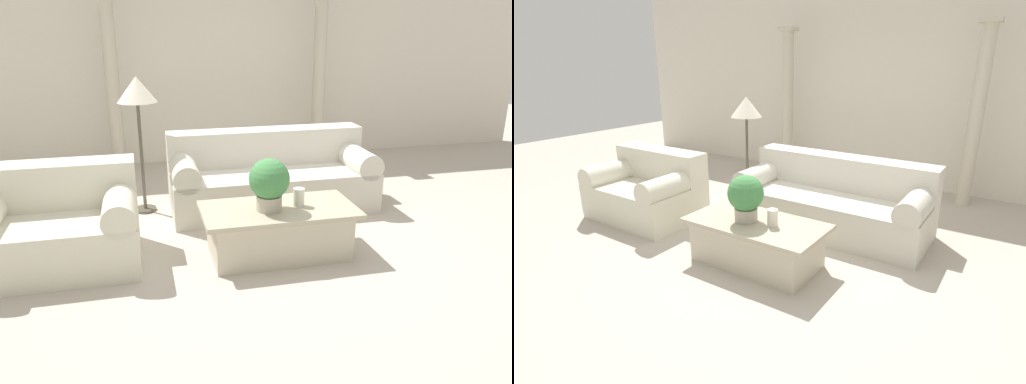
% 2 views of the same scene
% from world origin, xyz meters
% --- Properties ---
extents(ground_plane, '(16.00, 16.00, 0.00)m').
position_xyz_m(ground_plane, '(0.00, 0.00, 0.00)').
color(ground_plane, '#BCB2A3').
extents(wall_back, '(10.00, 0.06, 3.20)m').
position_xyz_m(wall_back, '(0.00, 3.09, 1.60)').
color(wall_back, silver).
rests_on(wall_back, ground_plane).
extents(sofa_long, '(2.20, 0.91, 0.83)m').
position_xyz_m(sofa_long, '(0.24, 0.90, 0.34)').
color(sofa_long, beige).
rests_on(sofa_long, ground_plane).
extents(loveseat, '(1.33, 0.91, 0.83)m').
position_xyz_m(loveseat, '(-1.87, -0.04, 0.35)').
color(loveseat, beige).
rests_on(loveseat, ground_plane).
extents(coffee_table, '(1.35, 0.69, 0.44)m').
position_xyz_m(coffee_table, '(-0.01, -0.30, 0.23)').
color(coffee_table, beige).
rests_on(coffee_table, ground_plane).
extents(potted_plant, '(0.35, 0.35, 0.45)m').
position_xyz_m(potted_plant, '(-0.11, -0.34, 0.69)').
color(potted_plant, '#B2A893').
rests_on(potted_plant, coffee_table).
extents(pillar_candle, '(0.10, 0.10, 0.16)m').
position_xyz_m(pillar_candle, '(0.17, -0.30, 0.52)').
color(pillar_candle, silver).
rests_on(pillar_candle, coffee_table).
extents(floor_lamp, '(0.41, 0.41, 1.45)m').
position_xyz_m(floor_lamp, '(-1.14, 1.07, 1.25)').
color(floor_lamp, '#4C473D').
rests_on(floor_lamp, ground_plane).
extents(column_left, '(0.25, 0.25, 2.39)m').
position_xyz_m(column_left, '(-1.43, 2.62, 1.22)').
color(column_left, beige).
rests_on(column_left, ground_plane).
extents(column_right, '(0.25, 0.25, 2.39)m').
position_xyz_m(column_right, '(1.40, 2.62, 1.22)').
color(column_right, beige).
rests_on(column_right, ground_plane).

